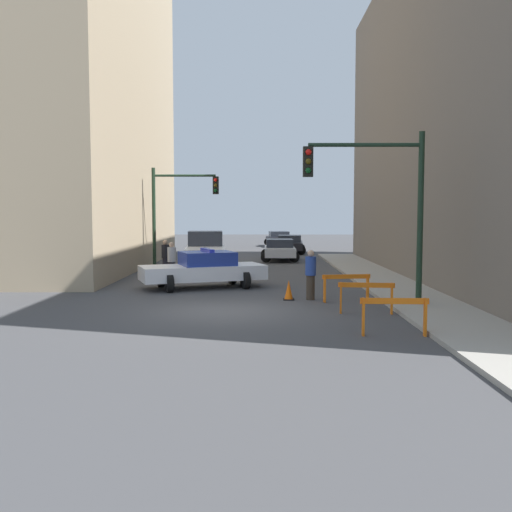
% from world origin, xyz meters
% --- Properties ---
extents(ground_plane, '(120.00, 120.00, 0.00)m').
position_xyz_m(ground_plane, '(0.00, 0.00, 0.00)').
color(ground_plane, '#424244').
extents(sidewalk_right, '(2.40, 44.00, 0.12)m').
position_xyz_m(sidewalk_right, '(6.20, 0.00, 0.06)').
color(sidewalk_right, '#9E998E').
rests_on(sidewalk_right, ground_plane).
extents(building_corner_left, '(14.00, 20.00, 22.27)m').
position_xyz_m(building_corner_left, '(-12.00, 14.00, 11.14)').
color(building_corner_left, tan).
rests_on(building_corner_left, ground_plane).
extents(traffic_light_near, '(3.64, 0.35, 5.20)m').
position_xyz_m(traffic_light_near, '(4.73, 0.69, 3.53)').
color(traffic_light_near, black).
rests_on(traffic_light_near, sidewalk_right).
extents(traffic_light_far, '(3.44, 0.35, 5.20)m').
position_xyz_m(traffic_light_far, '(-3.30, 12.82, 3.40)').
color(traffic_light_far, black).
rests_on(traffic_light_far, ground_plane).
extents(police_car, '(5.05, 3.36, 1.52)m').
position_xyz_m(police_car, '(-1.10, 5.27, 0.72)').
color(police_car, white).
rests_on(police_car, ground_plane).
extents(white_truck, '(2.92, 5.54, 1.90)m').
position_xyz_m(white_truck, '(-1.86, 13.84, 0.91)').
color(white_truck, silver).
rests_on(white_truck, ground_plane).
extents(parked_car_near, '(2.30, 4.31, 1.31)m').
position_xyz_m(parked_car_near, '(2.26, 17.96, 0.67)').
color(parked_car_near, silver).
rests_on(parked_car_near, ground_plane).
extents(parked_car_mid, '(2.44, 4.40, 1.31)m').
position_xyz_m(parked_car_mid, '(3.20, 24.09, 0.67)').
color(parked_car_mid, black).
rests_on(parked_car_mid, ground_plane).
extents(parked_car_far, '(2.53, 4.45, 1.31)m').
position_xyz_m(parked_car_far, '(2.72, 32.67, 0.67)').
color(parked_car_far, black).
rests_on(parked_car_far, ground_plane).
extents(pedestrian_crossing, '(0.40, 0.40, 1.66)m').
position_xyz_m(pedestrian_crossing, '(-2.68, 7.49, 0.86)').
color(pedestrian_crossing, black).
rests_on(pedestrian_crossing, ground_plane).
extents(pedestrian_corner, '(0.36, 0.36, 1.66)m').
position_xyz_m(pedestrian_corner, '(-3.26, 9.39, 0.86)').
color(pedestrian_corner, black).
rests_on(pedestrian_corner, ground_plane).
extents(pedestrian_sidewalk, '(0.49, 0.49, 1.66)m').
position_xyz_m(pedestrian_sidewalk, '(2.75, 2.29, 0.86)').
color(pedestrian_sidewalk, '#382D23').
rests_on(pedestrian_sidewalk, ground_plane).
extents(barrier_front, '(1.60, 0.21, 0.90)m').
position_xyz_m(barrier_front, '(4.21, -3.33, 0.62)').
color(barrier_front, orange).
rests_on(barrier_front, ground_plane).
extents(barrier_mid, '(1.60, 0.30, 0.90)m').
position_xyz_m(barrier_mid, '(4.10, -0.38, 0.62)').
color(barrier_mid, orange).
rests_on(barrier_mid, ground_plane).
extents(barrier_back, '(1.59, 0.37, 0.90)m').
position_xyz_m(barrier_back, '(3.86, 1.80, 0.62)').
color(barrier_back, orange).
rests_on(barrier_back, ground_plane).
extents(traffic_cone, '(0.36, 0.36, 0.66)m').
position_xyz_m(traffic_cone, '(2.02, 2.24, 0.32)').
color(traffic_cone, black).
rests_on(traffic_cone, ground_plane).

